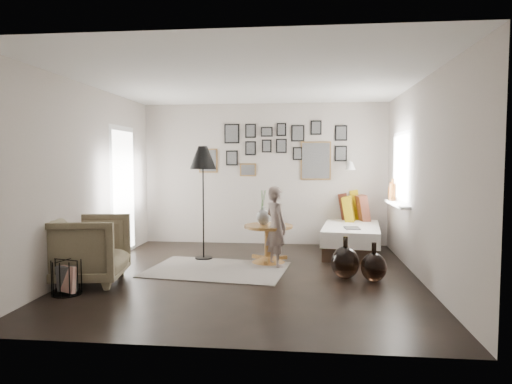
# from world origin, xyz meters

# --- Properties ---
(ground) EXTENTS (4.80, 4.80, 0.00)m
(ground) POSITION_xyz_m (0.00, 0.00, 0.00)
(ground) COLOR black
(ground) RESTS_ON ground
(wall_back) EXTENTS (4.50, 0.00, 4.50)m
(wall_back) POSITION_xyz_m (0.00, 2.40, 1.30)
(wall_back) COLOR #A99F94
(wall_back) RESTS_ON ground
(wall_front) EXTENTS (4.50, 0.00, 4.50)m
(wall_front) POSITION_xyz_m (0.00, -2.40, 1.30)
(wall_front) COLOR #A99F94
(wall_front) RESTS_ON ground
(wall_left) EXTENTS (0.00, 4.80, 4.80)m
(wall_left) POSITION_xyz_m (-2.25, 0.00, 1.30)
(wall_left) COLOR #A99F94
(wall_left) RESTS_ON ground
(wall_right) EXTENTS (0.00, 4.80, 4.80)m
(wall_right) POSITION_xyz_m (2.25, 0.00, 1.30)
(wall_right) COLOR #A99F94
(wall_right) RESTS_ON ground
(ceiling) EXTENTS (4.80, 4.80, 0.00)m
(ceiling) POSITION_xyz_m (0.00, 0.00, 2.60)
(ceiling) COLOR white
(ceiling) RESTS_ON wall_back
(door_left) EXTENTS (0.00, 2.14, 2.14)m
(door_left) POSITION_xyz_m (-2.23, 1.20, 1.05)
(door_left) COLOR white
(door_left) RESTS_ON wall_left
(window_right) EXTENTS (0.15, 1.32, 1.30)m
(window_right) POSITION_xyz_m (2.18, 1.34, 0.93)
(window_right) COLOR white
(window_right) RESTS_ON wall_right
(gallery_wall) EXTENTS (2.74, 0.03, 1.08)m
(gallery_wall) POSITION_xyz_m (0.29, 2.38, 1.74)
(gallery_wall) COLOR brown
(gallery_wall) RESTS_ON wall_back
(wall_sconce) EXTENTS (0.18, 0.36, 0.16)m
(wall_sconce) POSITION_xyz_m (1.55, 2.13, 1.46)
(wall_sconce) COLOR white
(wall_sconce) RESTS_ON wall_back
(rug) EXTENTS (2.07, 1.57, 0.01)m
(rug) POSITION_xyz_m (-0.48, 0.27, 0.01)
(rug) COLOR beige
(rug) RESTS_ON ground
(pedestal_table) EXTENTS (0.74, 0.74, 0.58)m
(pedestal_table) POSITION_xyz_m (0.21, 0.80, 0.27)
(pedestal_table) COLOR brown
(pedestal_table) RESTS_ON ground
(vase) EXTENTS (0.21, 0.21, 0.53)m
(vase) POSITION_xyz_m (0.13, 0.82, 0.74)
(vase) COLOR black
(vase) RESTS_ON pedestal_table
(candles) EXTENTS (0.13, 0.13, 0.27)m
(candles) POSITION_xyz_m (0.32, 0.80, 0.71)
(candles) COLOR black
(candles) RESTS_ON pedestal_table
(daybed) EXTENTS (1.15, 2.19, 1.03)m
(daybed) POSITION_xyz_m (1.56, 1.94, 0.31)
(daybed) COLOR black
(daybed) RESTS_ON ground
(magazine_on_daybed) EXTENTS (0.25, 0.33, 0.02)m
(magazine_on_daybed) POSITION_xyz_m (1.51, 1.29, 0.48)
(magazine_on_daybed) COLOR black
(magazine_on_daybed) RESTS_ON daybed
(armchair) EXTENTS (1.08, 1.06, 0.86)m
(armchair) POSITION_xyz_m (-2.00, -0.57, 0.43)
(armchair) COLOR brown
(armchair) RESTS_ON ground
(armchair_cushion) EXTENTS (0.44, 0.45, 0.18)m
(armchair_cushion) POSITION_xyz_m (-1.99, -0.52, 0.48)
(armchair_cushion) COLOR silver
(armchair_cushion) RESTS_ON armchair
(floor_lamp) EXTENTS (0.41, 0.41, 1.78)m
(floor_lamp) POSITION_xyz_m (-0.83, 0.95, 1.53)
(floor_lamp) COLOR black
(floor_lamp) RESTS_ON ground
(magazine_basket) EXTENTS (0.40, 0.40, 0.41)m
(magazine_basket) POSITION_xyz_m (-2.00, -1.08, 0.20)
(magazine_basket) COLOR black
(magazine_basket) RESTS_ON ground
(demijohn_large) EXTENTS (0.37, 0.37, 0.56)m
(demijohn_large) POSITION_xyz_m (1.29, -0.03, 0.22)
(demijohn_large) COLOR black
(demijohn_large) RESTS_ON ground
(demijohn_small) EXTENTS (0.33, 0.33, 0.51)m
(demijohn_small) POSITION_xyz_m (1.64, -0.15, 0.19)
(demijohn_small) COLOR black
(demijohn_small) RESTS_ON ground
(child) EXTENTS (0.48, 0.52, 1.18)m
(child) POSITION_xyz_m (0.34, 0.57, 0.59)
(child) COLOR #6D5C56
(child) RESTS_ON ground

